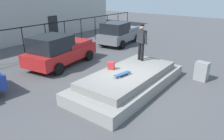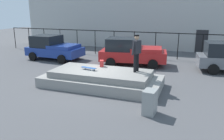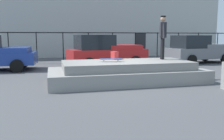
% 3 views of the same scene
% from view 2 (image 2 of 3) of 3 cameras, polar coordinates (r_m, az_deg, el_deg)
% --- Properties ---
extents(ground_plane, '(60.00, 60.00, 0.00)m').
position_cam_2_polar(ground_plane, '(11.75, -4.06, -3.75)').
color(ground_plane, '#4C4C4F').
extents(concrete_ledge, '(5.95, 2.67, 0.80)m').
position_cam_2_polar(concrete_ledge, '(11.50, -2.70, -2.24)').
color(concrete_ledge, gray).
rests_on(concrete_ledge, ground_plane).
extents(skateboarder, '(0.37, 0.79, 1.79)m').
position_cam_2_polar(skateboarder, '(11.00, 6.13, 4.85)').
color(skateboarder, black).
rests_on(skateboarder, concrete_ledge).
extents(skateboard, '(0.86, 0.35, 0.12)m').
position_cam_2_polar(skateboard, '(11.53, -5.85, 0.53)').
color(skateboard, '#264C8C').
rests_on(skateboard, concrete_ledge).
extents(backpack, '(0.29, 0.33, 0.34)m').
position_cam_2_polar(backpack, '(12.13, -2.59, 1.65)').
color(backpack, red).
rests_on(backpack, concrete_ledge).
extents(car_blue_pickup_near, '(4.27, 2.41, 1.82)m').
position_cam_2_polar(car_blue_pickup_near, '(18.11, -14.43, 5.41)').
color(car_blue_pickup_near, navy).
rests_on(car_blue_pickup_near, ground_plane).
extents(car_red_pickup_mid, '(4.69, 2.62, 1.83)m').
position_cam_2_polar(car_red_pickup_mid, '(15.81, 4.74, 4.54)').
color(car_red_pickup_mid, '#B21E1E').
rests_on(car_red_pickup_mid, ground_plane).
extents(utility_box, '(0.50, 0.64, 0.92)m').
position_cam_2_polar(utility_box, '(8.58, 9.39, -7.88)').
color(utility_box, gray).
rests_on(utility_box, ground_plane).
extents(fence_row, '(24.06, 0.06, 2.02)m').
position_cam_2_polar(fence_row, '(18.62, 5.54, 7.46)').
color(fence_row, black).
rests_on(fence_row, ground_plane).
extents(warehouse_building, '(26.30, 6.86, 6.76)m').
position_cam_2_polar(warehouse_building, '(25.17, 9.67, 13.93)').
color(warehouse_building, '#B2B2AD').
rests_on(warehouse_building, ground_plane).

